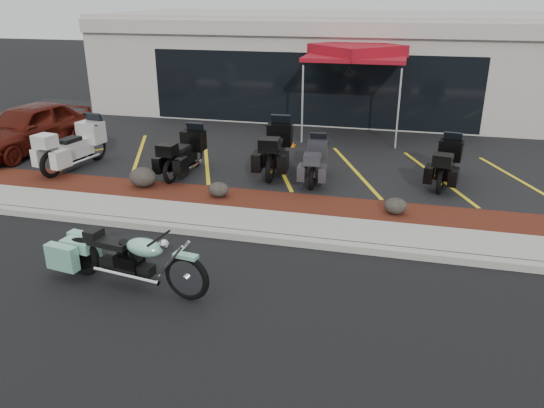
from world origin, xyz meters
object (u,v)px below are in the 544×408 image
(popup_canopy, at_px, (357,53))
(touring_white, at_px, (95,137))
(parked_car, at_px, (29,128))
(hero_cruiser, at_px, (187,271))
(traffic_cone, at_px, (290,139))

(popup_canopy, bearing_deg, touring_white, -126.52)
(parked_car, bearing_deg, touring_white, 1.34)
(hero_cruiser, relative_size, popup_canopy, 0.75)
(hero_cruiser, distance_m, parked_car, 10.44)
(touring_white, distance_m, parked_car, 2.55)
(hero_cruiser, bearing_deg, touring_white, 139.68)
(traffic_cone, relative_size, popup_canopy, 0.11)
(hero_cruiser, distance_m, popup_canopy, 11.65)
(hero_cruiser, xyz_separation_m, traffic_cone, (-0.26, 9.21, -0.16))
(touring_white, height_order, parked_car, parked_car)
(touring_white, bearing_deg, parked_car, 91.32)
(traffic_cone, distance_m, popup_canopy, 3.73)
(hero_cruiser, height_order, touring_white, touring_white)
(touring_white, relative_size, popup_canopy, 0.59)
(touring_white, bearing_deg, popup_canopy, -44.68)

